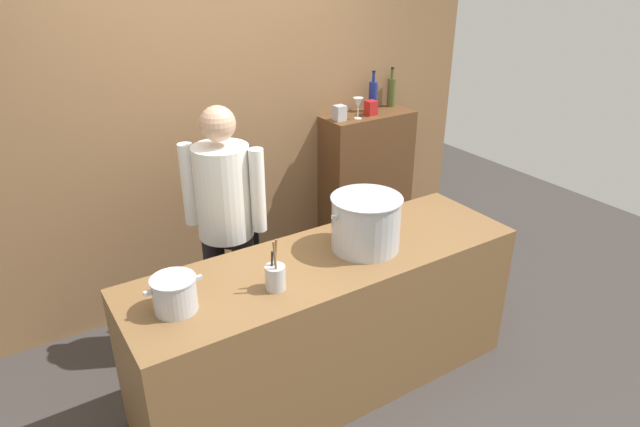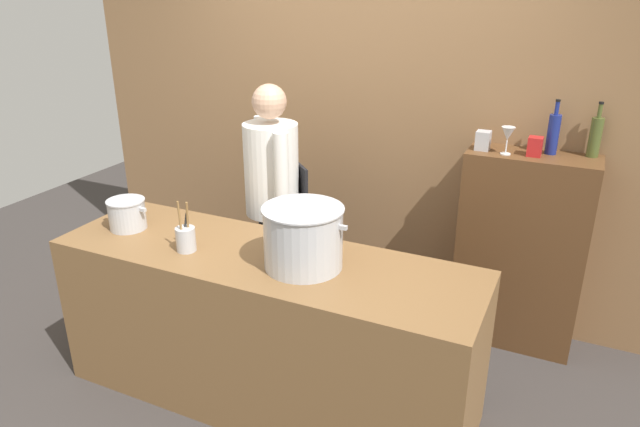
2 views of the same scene
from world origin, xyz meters
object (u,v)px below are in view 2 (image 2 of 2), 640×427
object	(u,v)px
chef	(273,194)
utensil_crock	(186,238)
wine_bottle_olive	(595,136)
wine_bottle_cobalt	(553,133)
stockpot_small	(127,214)
wine_glass_short	(508,135)
spice_tin_silver	(483,140)
spice_tin_red	(535,147)
stockpot_large	(303,237)

from	to	relation	value
chef	utensil_crock	distance (m)	0.80
wine_bottle_olive	wine_bottle_cobalt	bearing A→B (deg)	-169.24
stockpot_small	wine_bottle_cobalt	xyz separation A→B (m)	(2.13, 1.27, 0.41)
wine_bottle_olive	wine_glass_short	xyz separation A→B (m)	(-0.46, -0.17, -0.00)
wine_bottle_cobalt	wine_glass_short	world-z (taller)	wine_bottle_cobalt
utensil_crock	wine_glass_short	xyz separation A→B (m)	(1.41, 1.24, 0.42)
wine_glass_short	utensil_crock	bearing A→B (deg)	-138.59
spice_tin_silver	stockpot_small	bearing A→B (deg)	-145.90
chef	wine_bottle_olive	distance (m)	1.94
utensil_crock	wine_bottle_olive	distance (m)	2.38
wine_bottle_olive	spice_tin_red	world-z (taller)	wine_bottle_olive
chef	spice_tin_red	bearing A→B (deg)	-116.99
wine_bottle_cobalt	stockpot_small	bearing A→B (deg)	-149.22
wine_glass_short	spice_tin_red	size ratio (longest dim) A/B	1.47
wine_glass_short	spice_tin_silver	xyz separation A→B (m)	(-0.14, 0.04, -0.06)
chef	wine_glass_short	size ratio (longest dim) A/B	10.09
utensil_crock	spice_tin_red	distance (m)	2.05
wine_bottle_cobalt	wine_bottle_olive	world-z (taller)	wine_bottle_cobalt
wine_bottle_cobalt	utensil_crock	bearing A→B (deg)	-140.29
spice_tin_red	utensil_crock	bearing A→B (deg)	-140.70
stockpot_large	wine_bottle_cobalt	world-z (taller)	wine_bottle_cobalt
utensil_crock	stockpot_large	bearing A→B (deg)	9.14
chef	stockpot_large	xyz separation A→B (m)	(0.56, -0.69, 0.09)
stockpot_large	utensil_crock	distance (m)	0.66
chef	wine_bottle_cobalt	bearing A→B (deg)	-115.03
chef	wine_bottle_olive	size ratio (longest dim) A/B	5.20
chef	spice_tin_red	xyz separation A→B (m)	(1.48, 0.49, 0.37)
stockpot_small	spice_tin_silver	world-z (taller)	spice_tin_silver
spice_tin_silver	stockpot_large	bearing A→B (deg)	-117.85
chef	wine_glass_short	world-z (taller)	chef
spice_tin_silver	spice_tin_red	distance (m)	0.30
utensil_crock	wine_glass_short	bearing A→B (deg)	41.41
stockpot_large	spice_tin_silver	distance (m)	1.36
stockpot_large	chef	bearing A→B (deg)	129.25
utensil_crock	spice_tin_silver	world-z (taller)	spice_tin_silver
utensil_crock	chef	bearing A→B (deg)	84.30
stockpot_large	wine_bottle_olive	size ratio (longest dim) A/B	1.45
stockpot_large	utensil_crock	world-z (taller)	stockpot_large
wine_bottle_olive	stockpot_large	bearing A→B (deg)	-133.26
wine_bottle_cobalt	spice_tin_silver	xyz separation A→B (m)	(-0.38, -0.08, -0.07)
wine_bottle_cobalt	spice_tin_silver	distance (m)	0.40
wine_glass_short	spice_tin_silver	size ratio (longest dim) A/B	1.43
wine_bottle_cobalt	spice_tin_red	distance (m)	0.14
stockpot_large	spice_tin_red	bearing A→B (deg)	51.93
wine_glass_short	spice_tin_red	world-z (taller)	wine_glass_short
spice_tin_silver	wine_glass_short	bearing A→B (deg)	-15.75
spice_tin_silver	chef	bearing A→B (deg)	-157.54
wine_bottle_cobalt	wine_glass_short	bearing A→B (deg)	-152.26
chef	spice_tin_red	size ratio (longest dim) A/B	14.79
utensil_crock	wine_bottle_cobalt	distance (m)	2.18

